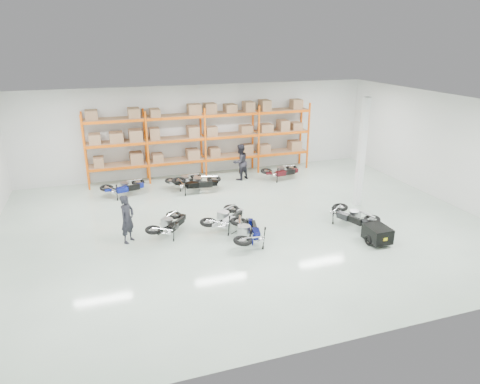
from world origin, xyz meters
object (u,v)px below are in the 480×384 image
object	(u,v)px
moto_blue_centre	(247,228)
moto_back_b	(185,178)
moto_silver_left	(225,214)
person_left	(127,219)
moto_black_far_left	(169,221)
person_back	(240,162)
trailer	(377,234)
moto_touring_right	(352,212)
moto_back_c	(197,179)
moto_back_d	(281,169)
moto_back_a	(124,184)

from	to	relation	value
moto_blue_centre	moto_back_b	world-z (taller)	moto_blue_centre
moto_silver_left	person_left	size ratio (longest dim) A/B	1.07
moto_black_far_left	person_back	size ratio (longest dim) A/B	0.94
moto_blue_centre	moto_black_far_left	bearing A→B (deg)	-19.53
moto_blue_centre	moto_back_b	size ratio (longest dim) A/B	1.18
trailer	person_left	xyz separation A→B (m)	(-8.07, 2.85, 0.49)
moto_black_far_left	moto_back_b	bearing A→B (deg)	-68.27
moto_black_far_left	moto_touring_right	size ratio (longest dim) A/B	0.96
moto_blue_centre	moto_back_b	bearing A→B (deg)	-69.10
moto_blue_centre	trailer	world-z (taller)	moto_blue_centre
moto_touring_right	person_back	size ratio (longest dim) A/B	0.99
moto_touring_right	person_left	size ratio (longest dim) A/B	1.04
moto_blue_centre	moto_back_c	distance (m)	5.64
moto_black_far_left	moto_silver_left	bearing A→B (deg)	-144.18
moto_black_far_left	person_left	distance (m)	1.48
moto_blue_centre	person_back	distance (m)	7.00
moto_black_far_left	person_back	bearing A→B (deg)	-90.83
moto_touring_right	trailer	distance (m)	1.61
moto_back_b	moto_back_d	distance (m)	4.82
moto_back_c	person_back	world-z (taller)	person_back
moto_back_a	person_left	world-z (taller)	person_left
moto_back_a	moto_back_d	size ratio (longest dim) A/B	1.00
moto_back_a	person_left	size ratio (longest dim) A/B	1.02
trailer	moto_back_d	world-z (taller)	moto_back_d
moto_back_b	moto_back_c	distance (m)	0.84
moto_black_far_left	person_left	world-z (taller)	person_left
moto_black_far_left	moto_touring_right	xyz separation A→B (m)	(6.64, -1.42, 0.02)
trailer	moto_silver_left	bearing A→B (deg)	148.12
moto_blue_centre	moto_silver_left	xyz separation A→B (m)	(-0.36, 1.42, -0.01)
moto_back_a	moto_black_far_left	bearing A→B (deg)	-179.41
moto_touring_right	moto_back_a	world-z (taller)	moto_touring_right
moto_blue_centre	moto_silver_left	distance (m)	1.46
moto_black_far_left	moto_touring_right	distance (m)	6.79
moto_back_d	person_left	xyz separation A→B (m)	(-7.80, -4.74, 0.32)
moto_silver_left	trailer	world-z (taller)	moto_silver_left
moto_back_b	moto_touring_right	bearing A→B (deg)	-153.83
moto_back_b	person_back	bearing A→B (deg)	-96.05
moto_blue_centre	moto_back_a	size ratio (longest dim) A/B	1.07
person_back	moto_back_b	bearing A→B (deg)	-18.24
moto_silver_left	moto_blue_centre	bearing A→B (deg)	154.84
moto_silver_left	moto_back_b	world-z (taller)	moto_silver_left
moto_back_d	person_back	xyz separation A→B (m)	(-1.96, 0.58, 0.37)
moto_silver_left	moto_back_d	xyz separation A→B (m)	(4.31, 4.72, -0.03)
moto_blue_centre	person_left	xyz separation A→B (m)	(-3.86, 1.39, 0.29)
moto_touring_right	moto_back_c	bearing A→B (deg)	110.86
moto_blue_centre	moto_back_a	xyz separation A→B (m)	(-3.67, 6.15, -0.04)
trailer	moto_back_d	size ratio (longest dim) A/B	0.86
moto_silver_left	person_back	bearing A→B (deg)	-63.46
moto_black_far_left	person_back	distance (m)	6.79
moto_silver_left	moto_back_a	bearing A→B (deg)	-4.73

